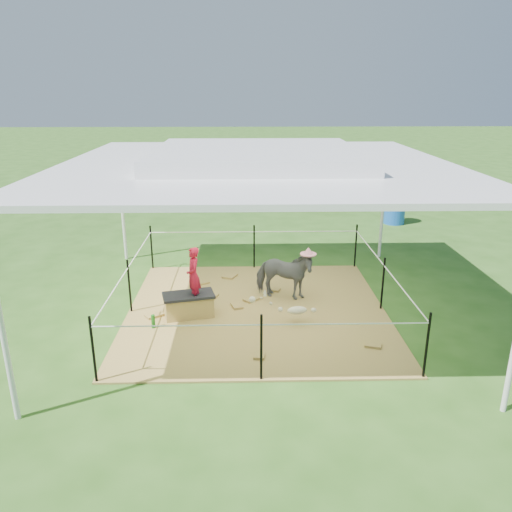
{
  "coord_description": "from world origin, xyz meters",
  "views": [
    {
      "loc": [
        -0.22,
        -8.21,
        3.83
      ],
      "look_at": [
        0.0,
        0.6,
        0.85
      ],
      "focal_mm": 35.0,
      "sensor_mm": 36.0,
      "label": 1
    }
  ],
  "objects_px": {
    "pony": "(284,275)",
    "picnic_table_far": "(413,193)",
    "distant_person": "(302,193)",
    "straw_bale": "(189,306)",
    "foal": "(297,309)",
    "picnic_table_near": "(316,196)",
    "green_bottle": "(153,321)",
    "trash_barrel": "(395,208)",
    "woman": "(193,270)"
  },
  "relations": [
    {
      "from": "foal",
      "to": "picnic_table_near",
      "type": "xyz_separation_m",
      "value": [
        1.54,
        8.8,
        0.07
      ]
    },
    {
      "from": "straw_bale",
      "to": "pony",
      "type": "distance_m",
      "value": 1.88
    },
    {
      "from": "straw_bale",
      "to": "woman",
      "type": "relative_size",
      "value": 0.83
    },
    {
      "from": "picnic_table_far",
      "to": "woman",
      "type": "bearing_deg",
      "value": -122.38
    },
    {
      "from": "straw_bale",
      "to": "trash_barrel",
      "type": "xyz_separation_m",
      "value": [
        5.43,
        6.27,
        0.25
      ]
    },
    {
      "from": "straw_bale",
      "to": "pony",
      "type": "bearing_deg",
      "value": 22.79
    },
    {
      "from": "pony",
      "to": "distant_person",
      "type": "relative_size",
      "value": 1.12
    },
    {
      "from": "foal",
      "to": "trash_barrel",
      "type": "height_order",
      "value": "trash_barrel"
    },
    {
      "from": "straw_bale",
      "to": "trash_barrel",
      "type": "bearing_deg",
      "value": 49.13
    },
    {
      "from": "pony",
      "to": "picnic_table_near",
      "type": "distance_m",
      "value": 7.96
    },
    {
      "from": "picnic_table_near",
      "to": "distant_person",
      "type": "height_order",
      "value": "distant_person"
    },
    {
      "from": "straw_bale",
      "to": "picnic_table_near",
      "type": "height_order",
      "value": "picnic_table_near"
    },
    {
      "from": "pony",
      "to": "picnic_table_far",
      "type": "relative_size",
      "value": 0.59
    },
    {
      "from": "foal",
      "to": "trash_barrel",
      "type": "xyz_separation_m",
      "value": [
        3.57,
        6.59,
        0.18
      ]
    },
    {
      "from": "trash_barrel",
      "to": "picnic_table_near",
      "type": "height_order",
      "value": "trash_barrel"
    },
    {
      "from": "straw_bale",
      "to": "pony",
      "type": "relative_size",
      "value": 0.73
    },
    {
      "from": "distant_person",
      "to": "picnic_table_near",
      "type": "bearing_deg",
      "value": -170.7
    },
    {
      "from": "pony",
      "to": "picnic_table_far",
      "type": "bearing_deg",
      "value": -15.1
    },
    {
      "from": "distant_person",
      "to": "trash_barrel",
      "type": "bearing_deg",
      "value": 132.31
    },
    {
      "from": "woman",
      "to": "pony",
      "type": "bearing_deg",
      "value": 100.27
    },
    {
      "from": "trash_barrel",
      "to": "green_bottle",
      "type": "bearing_deg",
      "value": -131.65
    },
    {
      "from": "pony",
      "to": "foal",
      "type": "distance_m",
      "value": 1.07
    },
    {
      "from": "picnic_table_near",
      "to": "distant_person",
      "type": "relative_size",
      "value": 1.72
    },
    {
      "from": "foal",
      "to": "picnic_table_far",
      "type": "bearing_deg",
      "value": 52.92
    },
    {
      "from": "picnic_table_near",
      "to": "distant_person",
      "type": "distance_m",
      "value": 0.55
    },
    {
      "from": "green_bottle",
      "to": "trash_barrel",
      "type": "xyz_separation_m",
      "value": [
        5.98,
        6.72,
        0.32
      ]
    },
    {
      "from": "woman",
      "to": "distant_person",
      "type": "height_order",
      "value": "woman"
    },
    {
      "from": "foal",
      "to": "distant_person",
      "type": "height_order",
      "value": "distant_person"
    },
    {
      "from": "straw_bale",
      "to": "picnic_table_far",
      "type": "distance_m",
      "value": 11.19
    },
    {
      "from": "pony",
      "to": "picnic_table_near",
      "type": "xyz_separation_m",
      "value": [
        1.7,
        7.77,
        -0.15
      ]
    },
    {
      "from": "woman",
      "to": "pony",
      "type": "height_order",
      "value": "woman"
    },
    {
      "from": "woman",
      "to": "foal",
      "type": "xyz_separation_m",
      "value": [
        1.76,
        -0.31,
        -0.6
      ]
    },
    {
      "from": "straw_bale",
      "to": "distant_person",
      "type": "bearing_deg",
      "value": 70.8
    },
    {
      "from": "foal",
      "to": "picnic_table_far",
      "type": "relative_size",
      "value": 0.48
    },
    {
      "from": "straw_bale",
      "to": "picnic_table_far",
      "type": "bearing_deg",
      "value": 52.45
    },
    {
      "from": "green_bottle",
      "to": "picnic_table_far",
      "type": "xyz_separation_m",
      "value": [
        7.37,
        9.32,
        0.25
      ]
    },
    {
      "from": "picnic_table_near",
      "to": "picnic_table_far",
      "type": "bearing_deg",
      "value": 8.42
    },
    {
      "from": "straw_bale",
      "to": "woman",
      "type": "bearing_deg",
      "value": -0.0
    },
    {
      "from": "picnic_table_near",
      "to": "picnic_table_far",
      "type": "relative_size",
      "value": 0.91
    },
    {
      "from": "picnic_table_far",
      "to": "trash_barrel",
      "type": "bearing_deg",
      "value": -113.39
    },
    {
      "from": "foal",
      "to": "straw_bale",
      "type": "bearing_deg",
      "value": 161.7
    },
    {
      "from": "green_bottle",
      "to": "pony",
      "type": "distance_m",
      "value": 2.57
    },
    {
      "from": "woman",
      "to": "distant_person",
      "type": "relative_size",
      "value": 0.99
    },
    {
      "from": "pony",
      "to": "straw_bale",
      "type": "bearing_deg",
      "value": 129.77
    },
    {
      "from": "picnic_table_far",
      "to": "pony",
      "type": "bearing_deg",
      "value": -117.32
    },
    {
      "from": "woman",
      "to": "picnic_table_near",
      "type": "height_order",
      "value": "woman"
    },
    {
      "from": "trash_barrel",
      "to": "distant_person",
      "type": "xyz_separation_m",
      "value": [
        -2.53,
        2.05,
        0.03
      ]
    },
    {
      "from": "green_bottle",
      "to": "foal",
      "type": "relative_size",
      "value": 0.25
    },
    {
      "from": "foal",
      "to": "picnic_table_far",
      "type": "height_order",
      "value": "picnic_table_far"
    },
    {
      "from": "distant_person",
      "to": "straw_bale",
      "type": "bearing_deg",
      "value": 62.2
    }
  ]
}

